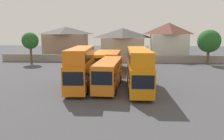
% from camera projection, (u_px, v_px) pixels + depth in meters
% --- Properties ---
extents(ground, '(140.00, 140.00, 0.00)m').
position_uv_depth(ground, '(117.00, 67.00, 45.45)').
color(ground, '#424247').
extents(depot_boundary_wall, '(56.00, 0.50, 1.80)m').
position_uv_depth(depot_boundary_wall, '(118.00, 59.00, 51.35)').
color(depot_boundary_wall, gray).
rests_on(depot_boundary_wall, ground).
extents(bus_1, '(2.97, 10.44, 5.10)m').
position_uv_depth(bus_1, '(81.00, 66.00, 27.58)').
color(bus_1, orange).
rests_on(bus_1, ground).
extents(bus_2, '(3.09, 10.41, 3.52)m').
position_uv_depth(bus_2, '(109.00, 72.00, 27.74)').
color(bus_2, orange).
rests_on(bus_2, ground).
extents(bus_3, '(2.82, 11.66, 4.99)m').
position_uv_depth(bus_3, '(139.00, 67.00, 27.04)').
color(bus_3, orange).
rests_on(bus_3, ground).
extents(bus_4, '(2.58, 11.52, 3.38)m').
position_uv_depth(bus_4, '(102.00, 60.00, 41.15)').
color(bus_4, orange).
rests_on(bus_4, ground).
extents(bus_5, '(2.87, 10.93, 3.37)m').
position_uv_depth(bus_5, '(112.00, 59.00, 41.53)').
color(bus_5, orange).
rests_on(bus_5, ground).
extents(bus_6, '(2.85, 11.44, 3.33)m').
position_uv_depth(bus_6, '(135.00, 60.00, 40.97)').
color(bus_6, orange).
rests_on(bus_6, ground).
extents(house_terrace_left, '(11.49, 7.80, 8.47)m').
position_uv_depth(house_terrace_left, '(66.00, 42.00, 60.40)').
color(house_terrace_left, '#9E7A60').
rests_on(house_terrace_left, ground).
extents(house_terrace_centre, '(11.35, 7.85, 8.06)m').
position_uv_depth(house_terrace_centre, '(123.00, 43.00, 58.41)').
color(house_terrace_centre, tan).
rests_on(house_terrace_centre, ground).
extents(house_terrace_right, '(9.64, 7.67, 9.43)m').
position_uv_depth(house_terrace_right, '(168.00, 41.00, 57.56)').
color(house_terrace_right, silver).
rests_on(house_terrace_right, ground).
extents(tree_left_of_lot, '(4.88, 4.88, 7.55)m').
position_uv_depth(tree_left_of_lot, '(209.00, 41.00, 47.32)').
color(tree_left_of_lot, brown).
rests_on(tree_left_of_lot, ground).
extents(tree_behind_wall, '(3.68, 3.68, 6.97)m').
position_uv_depth(tree_behind_wall, '(30.00, 41.00, 49.05)').
color(tree_behind_wall, brown).
rests_on(tree_behind_wall, ground).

